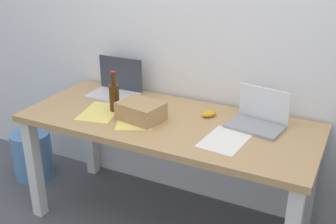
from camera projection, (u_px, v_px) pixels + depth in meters
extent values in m
plane|color=#515459|center=(168.00, 222.00, 2.73)|extent=(8.00, 8.00, 0.00)
cube|color=white|center=(198.00, 11.00, 2.56)|extent=(5.20, 0.08, 2.60)
cube|color=tan|center=(168.00, 123.00, 2.45)|extent=(1.74, 0.72, 0.04)
cube|color=silver|center=(35.00, 169.00, 2.68)|extent=(0.07, 0.07, 0.70)
cube|color=silver|center=(91.00, 132.00, 3.18)|extent=(0.07, 0.07, 0.70)
cube|color=silver|center=(310.00, 185.00, 2.51)|extent=(0.07, 0.07, 0.70)
cube|color=silver|center=(113.00, 96.00, 2.78)|extent=(0.33, 0.22, 0.02)
cube|color=#333842|center=(121.00, 74.00, 2.82)|extent=(0.32, 0.02, 0.23)
cube|color=gray|center=(255.00, 127.00, 2.33)|extent=(0.33, 0.24, 0.02)
cube|color=white|center=(264.00, 104.00, 2.36)|extent=(0.30, 0.07, 0.20)
cylinder|color=#47280F|center=(114.00, 98.00, 2.53)|extent=(0.06, 0.06, 0.17)
cylinder|color=#47280F|center=(113.00, 79.00, 2.48)|extent=(0.03, 0.03, 0.08)
cylinder|color=#B21E19|center=(113.00, 72.00, 2.47)|extent=(0.03, 0.03, 0.01)
ellipsoid|color=gold|center=(209.00, 114.00, 2.48)|extent=(0.10, 0.12, 0.03)
cube|color=tan|center=(141.00, 111.00, 2.43)|extent=(0.28, 0.23, 0.11)
cube|color=white|center=(225.00, 140.00, 2.20)|extent=(0.24, 0.31, 0.00)
cube|color=#F4E06B|center=(100.00, 112.00, 2.54)|extent=(0.27, 0.33, 0.00)
cube|color=#F4E06B|center=(136.00, 119.00, 2.44)|extent=(0.32, 0.36, 0.00)
cylinder|color=#598CC6|center=(32.00, 154.00, 3.19)|extent=(0.30, 0.30, 0.37)
cylinder|color=#598CC6|center=(29.00, 130.00, 3.11)|extent=(0.10, 0.10, 0.05)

